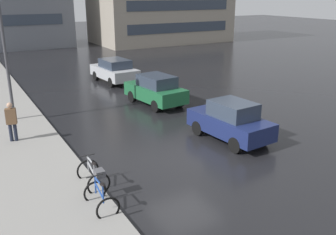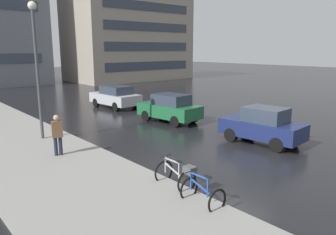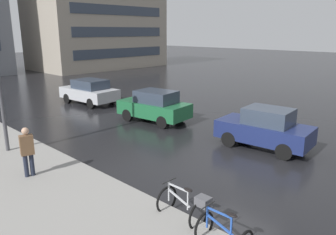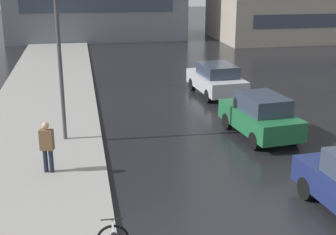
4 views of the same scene
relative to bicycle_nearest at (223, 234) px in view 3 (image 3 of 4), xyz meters
name	(u,v)px [view 3 (image 3 of 4)]	position (x,y,z in m)	size (l,w,h in m)	color
ground_plane	(241,170)	(3.99, 1.96, -0.39)	(140.00, 140.00, 0.00)	black
bicycle_nearest	(223,234)	(0.00, 0.00, 0.00)	(0.70, 1.11, 0.97)	black
bicycle_second	(187,205)	(0.25, 1.27, 0.10)	(0.76, 1.41, 0.96)	black
car_navy	(265,129)	(6.59, 2.50, 0.44)	(1.98, 3.85, 1.69)	navy
car_green	(154,106)	(6.34, 8.69, 0.45)	(2.18, 3.98, 1.66)	#1E6038
car_silver	(89,91)	(6.46, 14.96, 0.43)	(2.20, 4.15, 1.60)	#B2B5BA
pedestrian	(27,151)	(-1.37, 6.52, 0.61)	(0.45, 0.34, 1.77)	#1E2333
building_facade_side	(98,22)	(20.06, 33.26, 5.39)	(16.04, 9.31, 11.56)	#9E9384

